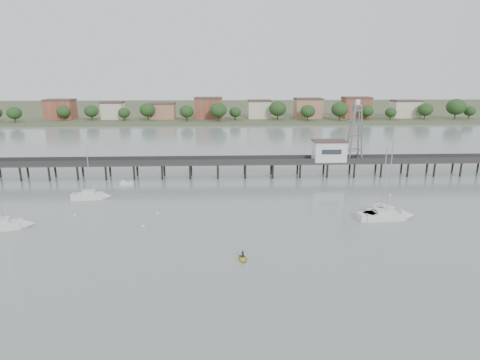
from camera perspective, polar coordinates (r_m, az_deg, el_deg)
The scene contains 13 objects.
ground_plane at distance 47.64m, azimuth 0.34°, elevation -18.17°, with size 500.00×500.00×0.00m, color gray.
pier at distance 102.25m, azimuth -1.23°, elevation 2.52°, with size 150.00×5.00×5.50m.
pier_building at distance 105.14m, azimuth 12.55°, elevation 4.11°, with size 8.40×5.40×5.30m.
lattice_tower at distance 106.27m, azimuth 16.10°, elevation 6.42°, with size 3.20×3.20×15.50m.
sailboat_d at distance 78.97m, azimuth 20.85°, elevation -4.75°, with size 10.09×3.82×16.13m.
sailboat_c at distance 81.07m, azimuth 19.74°, elevation -4.12°, with size 8.27×7.20×14.07m.
sailboat_b at distance 90.55m, azimuth -19.97°, elevation -2.15°, with size 7.64×2.96×12.38m.
sailboat_a at distance 79.98m, azimuth -29.84°, elevation -5.56°, with size 8.91×4.62×14.10m.
white_tender at distance 99.58m, azimuth -15.92°, elevation -0.45°, with size 3.31×2.05×1.20m.
yellow_dinghy at distance 58.78m, azimuth 0.38°, elevation -11.28°, with size 1.71×0.50×2.39m, color yellow.
dinghy_occupant at distance 58.78m, azimuth 0.38°, elevation -11.28°, with size 0.45×1.22×0.29m, color black.
mooring_buoys at distance 76.42m, azimuth 3.00°, elevation -4.83°, with size 82.42×18.94×0.39m.
far_shore at distance 280.47m, azimuth -1.91°, elevation 10.00°, with size 500.00×170.00×10.40m.
Camera 1 is at (-1.90, -39.75, 26.18)m, focal length 30.00 mm.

